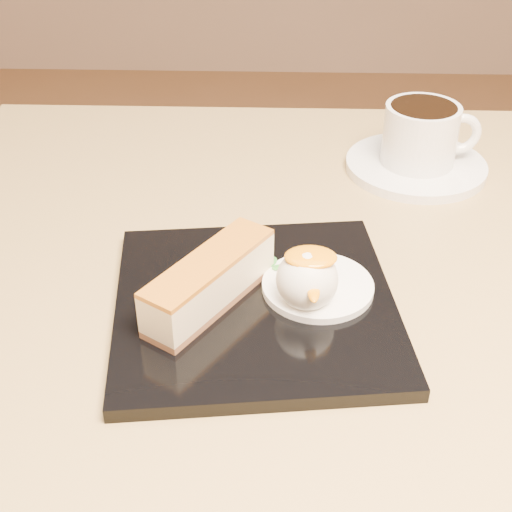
{
  "coord_description": "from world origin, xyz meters",
  "views": [
    {
      "loc": [
        -0.04,
        -0.46,
        1.08
      ],
      "look_at": [
        -0.06,
        0.01,
        0.76
      ],
      "focal_mm": 50.0,
      "sensor_mm": 36.0,
      "label": 1
    }
  ],
  "objects_px": {
    "cheesecake": "(210,281)",
    "coffee_cup": "(422,133)",
    "saucer": "(416,166)",
    "dessert_plate": "(255,305)",
    "ice_cream_scoop": "(307,279)",
    "table": "(318,433)"
  },
  "relations": [
    {
      "from": "dessert_plate",
      "to": "coffee_cup",
      "type": "xyz_separation_m",
      "value": [
        0.17,
        0.25,
        0.04
      ]
    },
    {
      "from": "table",
      "to": "coffee_cup",
      "type": "xyz_separation_m",
      "value": [
        0.11,
        0.24,
        0.2
      ]
    },
    {
      "from": "dessert_plate",
      "to": "table",
      "type": "bearing_deg",
      "value": 11.76
    },
    {
      "from": "table",
      "to": "saucer",
      "type": "relative_size",
      "value": 5.33
    },
    {
      "from": "table",
      "to": "dessert_plate",
      "type": "xyz_separation_m",
      "value": [
        -0.06,
        -0.01,
        0.16
      ]
    },
    {
      "from": "dessert_plate",
      "to": "ice_cream_scoop",
      "type": "distance_m",
      "value": 0.05
    },
    {
      "from": "cheesecake",
      "to": "coffee_cup",
      "type": "distance_m",
      "value": 0.32
    },
    {
      "from": "ice_cream_scoop",
      "to": "coffee_cup",
      "type": "relative_size",
      "value": 0.46
    },
    {
      "from": "cheesecake",
      "to": "saucer",
      "type": "bearing_deg",
      "value": -5.31
    },
    {
      "from": "dessert_plate",
      "to": "cheesecake",
      "type": "xyz_separation_m",
      "value": [
        -0.03,
        -0.0,
        0.03
      ]
    },
    {
      "from": "cheesecake",
      "to": "ice_cream_scoop",
      "type": "height_order",
      "value": "ice_cream_scoop"
    },
    {
      "from": "cheesecake",
      "to": "coffee_cup",
      "type": "relative_size",
      "value": 1.2
    },
    {
      "from": "cheesecake",
      "to": "coffee_cup",
      "type": "bearing_deg",
      "value": -5.57
    },
    {
      "from": "coffee_cup",
      "to": "ice_cream_scoop",
      "type": "bearing_deg",
      "value": -121.67
    },
    {
      "from": "dessert_plate",
      "to": "ice_cream_scoop",
      "type": "relative_size",
      "value": 4.57
    },
    {
      "from": "cheesecake",
      "to": "ice_cream_scoop",
      "type": "relative_size",
      "value": 2.6
    },
    {
      "from": "cheesecake",
      "to": "coffee_cup",
      "type": "xyz_separation_m",
      "value": [
        0.2,
        0.25,
        0.01
      ]
    },
    {
      "from": "coffee_cup",
      "to": "cheesecake",
      "type": "bearing_deg",
      "value": -133.63
    },
    {
      "from": "ice_cream_scoop",
      "to": "coffee_cup",
      "type": "height_order",
      "value": "coffee_cup"
    },
    {
      "from": "saucer",
      "to": "ice_cream_scoop",
      "type": "bearing_deg",
      "value": -116.33
    },
    {
      "from": "dessert_plate",
      "to": "coffee_cup",
      "type": "relative_size",
      "value": 2.11
    },
    {
      "from": "saucer",
      "to": "cheesecake",
      "type": "bearing_deg",
      "value": -128.37
    }
  ]
}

